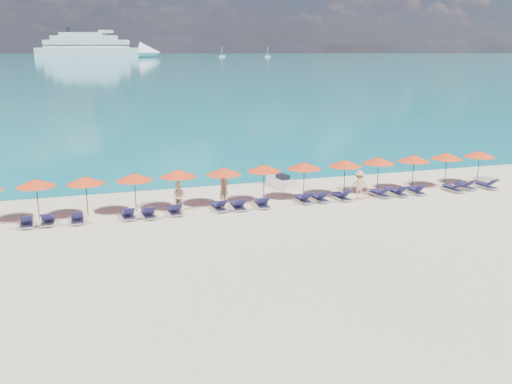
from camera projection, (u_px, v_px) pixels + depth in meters
name	position (u px, v px, depth m)	size (l,w,h in m)	color
ground	(274.00, 228.00, 29.09)	(1400.00, 1400.00, 0.00)	beige
sea	(79.00, 56.00, 639.06)	(1600.00, 1300.00, 0.01)	#1FA9B2
cruise_ship	(99.00, 48.00, 569.50)	(123.85, 60.85, 34.66)	white
sailboat_near	(222.00, 56.00, 606.30)	(5.90, 1.97, 10.82)	white
sailboat_far	(268.00, 56.00, 580.62)	(5.51, 1.84, 10.10)	white
jetski	(281.00, 182.00, 37.76)	(1.36, 2.56, 0.86)	silver
beachgoer_a	(224.00, 188.00, 33.55)	(0.71, 0.46, 1.94)	tan
beachgoer_b	(179.00, 197.00, 31.92)	(0.82, 0.47, 1.68)	tan
beachgoer_c	(359.00, 185.00, 34.43)	(1.18, 0.55, 1.82)	tan
umbrella_2	(36.00, 183.00, 30.17)	(2.10, 2.10, 2.28)	black
umbrella_3	(85.00, 180.00, 30.76)	(2.10, 2.10, 2.28)	black
umbrella_4	(134.00, 177.00, 31.58)	(2.10, 2.10, 2.28)	black
umbrella_5	(178.00, 173.00, 32.47)	(2.10, 2.10, 2.28)	black
umbrella_6	(224.00, 171.00, 33.05)	(2.10, 2.10, 2.28)	black
umbrella_7	(264.00, 168.00, 33.91)	(2.10, 2.10, 2.28)	black
umbrella_8	(304.00, 166.00, 34.60)	(2.10, 2.10, 2.28)	black
umbrella_9	(345.00, 163.00, 35.35)	(2.10, 2.10, 2.28)	black
umbrella_10	(379.00, 160.00, 36.22)	(2.10, 2.10, 2.28)	black
umbrella_11	(414.00, 158.00, 36.88)	(2.10, 2.10, 2.28)	black
umbrella_12	(447.00, 156.00, 37.73)	(2.10, 2.10, 2.28)	black
umbrella_13	(480.00, 154.00, 38.43)	(2.10, 2.10, 2.28)	black
lounger_3	(26.00, 222.00, 29.40)	(0.72, 1.73, 0.66)	silver
lounger_4	(48.00, 220.00, 29.76)	(0.76, 1.75, 0.66)	silver
lounger_5	(77.00, 218.00, 30.05)	(0.64, 1.71, 0.66)	silver
lounger_6	(128.00, 214.00, 30.79)	(0.75, 1.74, 0.66)	silver
lounger_7	(148.00, 213.00, 30.97)	(0.71, 1.73, 0.66)	silver
lounger_8	(174.00, 210.00, 31.53)	(0.72, 1.73, 0.66)	silver
lounger_9	(219.00, 206.00, 32.33)	(0.73, 1.74, 0.66)	silver
lounger_10	(238.00, 205.00, 32.51)	(0.67, 1.72, 0.66)	silver
lounger_11	(262.00, 203.00, 32.97)	(0.79, 1.75, 0.66)	silver
lounger_12	(303.00, 199.00, 33.96)	(0.67, 1.72, 0.66)	silver
lounger_13	(319.00, 197.00, 34.23)	(0.72, 1.73, 0.66)	silver
lounger_14	(341.00, 196.00, 34.57)	(0.70, 1.73, 0.66)	silver
lounger_15	(380.00, 193.00, 35.30)	(0.79, 1.75, 0.66)	silver
lounger_16	(398.00, 192.00, 35.57)	(0.64, 1.71, 0.66)	silver
lounger_17	(416.00, 190.00, 35.97)	(0.76, 1.74, 0.66)	silver
lounger_18	(453.00, 188.00, 36.60)	(0.79, 1.75, 0.66)	silver
lounger_19	(465.00, 185.00, 37.21)	(0.75, 1.74, 0.66)	silver
lounger_20	(486.00, 185.00, 37.35)	(0.77, 1.75, 0.66)	silver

